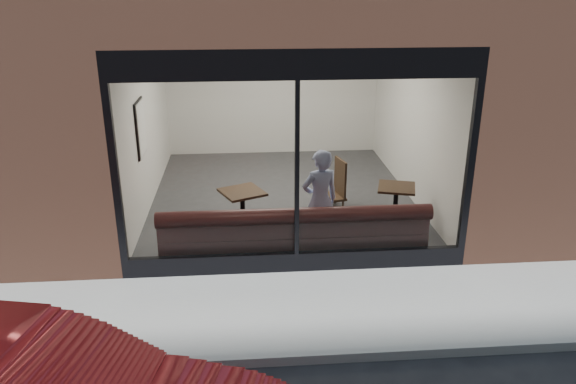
{
  "coord_description": "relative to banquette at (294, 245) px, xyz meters",
  "views": [
    {
      "loc": [
        -0.71,
        -5.21,
        4.05
      ],
      "look_at": [
        -0.09,
        2.4,
        1.11
      ],
      "focal_mm": 35.0,
      "sensor_mm": 36.0,
      "label": 1
    }
  ],
  "objects": [
    {
      "name": "storefront_glass",
      "position": [
        0.0,
        -0.43,
        1.33
      ],
      "size": [
        4.8,
        0.0,
        4.8
      ],
      "primitive_type": "plane",
      "rotation": [
        1.57,
        0.0,
        0.0
      ],
      "color": "white",
      "rests_on": "storefront_kick"
    },
    {
      "name": "cafe_wall_back",
      "position": [
        0.0,
        5.54,
        1.37
      ],
      "size": [
        5.0,
        0.0,
        5.0
      ],
      "primitive_type": "plane",
      "rotation": [
        1.57,
        0.0,
        0.0
      ],
      "color": "silver",
      "rests_on": "ground"
    },
    {
      "name": "host_building_pier_left",
      "position": [
        -3.75,
        5.55,
        1.38
      ],
      "size": [
        2.5,
        12.0,
        3.2
      ],
      "primitive_type": "cube",
      "color": "brown",
      "rests_on": "ground"
    },
    {
      "name": "storefront_mullion",
      "position": [
        0.0,
        -0.4,
        1.32
      ],
      "size": [
        0.06,
        0.1,
        2.5
      ],
      "primitive_type": "cube",
      "color": "black",
      "rests_on": "storefront_kick"
    },
    {
      "name": "sidewalk_near",
      "position": [
        0.0,
        -1.45,
        -0.22
      ],
      "size": [
        40.0,
        2.0,
        0.01
      ],
      "primitive_type": "cube",
      "color": "gray",
      "rests_on": "ground"
    },
    {
      "name": "person",
      "position": [
        0.43,
        0.3,
        0.59
      ],
      "size": [
        0.69,
        0.55,
        1.64
      ],
      "primitive_type": "imported",
      "rotation": [
        0.0,
        0.0,
        3.44
      ],
      "color": "#9EAADA",
      "rests_on": "cafe_floor"
    },
    {
      "name": "banquette",
      "position": [
        0.0,
        0.0,
        0.0
      ],
      "size": [
        4.0,
        0.55,
        0.45
      ],
      "primitive_type": "cube",
      "color": "#3D1618",
      "rests_on": "cafe_floor"
    },
    {
      "name": "cafe_table_right",
      "position": [
        1.82,
        0.98,
        0.52
      ],
      "size": [
        0.75,
        0.75,
        0.04
      ],
      "primitive_type": "cube",
      "rotation": [
        0.0,
        0.0,
        -0.28
      ],
      "color": "black",
      "rests_on": "cafe_floor"
    },
    {
      "name": "wall_poster",
      "position": [
        -2.45,
        1.82,
        1.41
      ],
      "size": [
        0.02,
        0.67,
        0.9
      ],
      "primitive_type": "cube",
      "color": "white",
      "rests_on": "cafe_wall_left"
    },
    {
      "name": "storefront_header",
      "position": [
        0.0,
        -0.4,
        2.77
      ],
      "size": [
        5.0,
        0.1,
        0.4
      ],
      "primitive_type": "cube",
      "color": "black",
      "rests_on": "host_building_upper"
    },
    {
      "name": "cafe_wall_right",
      "position": [
        2.49,
        2.55,
        1.37
      ],
      "size": [
        0.0,
        6.0,
        6.0
      ],
      "primitive_type": "plane",
      "rotation": [
        1.57,
        0.0,
        -1.57
      ],
      "color": "silver",
      "rests_on": "ground"
    },
    {
      "name": "cafe_wall_left",
      "position": [
        -2.49,
        2.55,
        1.37
      ],
      "size": [
        0.0,
        6.0,
        6.0
      ],
      "primitive_type": "plane",
      "rotation": [
        1.57,
        0.0,
        1.57
      ],
      "color": "silver",
      "rests_on": "ground"
    },
    {
      "name": "cafe_chair_right",
      "position": [
        0.85,
        1.9,
        0.01
      ],
      "size": [
        0.58,
        0.58,
        0.05
      ],
      "primitive_type": "cube",
      "rotation": [
        0.0,
        0.0,
        3.39
      ],
      "color": "black",
      "rests_on": "cafe_floor"
    },
    {
      "name": "storefront_kick",
      "position": [
        0.0,
        -0.4,
        -0.08
      ],
      "size": [
        5.0,
        0.1,
        0.3
      ],
      "primitive_type": "cube",
      "color": "black",
      "rests_on": "ground"
    },
    {
      "name": "cafe_floor",
      "position": [
        0.0,
        2.55,
        -0.21
      ],
      "size": [
        6.0,
        6.0,
        0.0
      ],
      "primitive_type": "plane",
      "color": "#2D2D30",
      "rests_on": "ground"
    },
    {
      "name": "cafe_table_left",
      "position": [
        -0.77,
        0.97,
        0.52
      ],
      "size": [
        0.85,
        0.85,
        0.04
      ],
      "primitive_type": "cube",
      "rotation": [
        0.0,
        0.0,
        0.43
      ],
      "color": "black",
      "rests_on": "cafe_floor"
    },
    {
      "name": "host_building_backfill",
      "position": [
        0.0,
        8.55,
        1.38
      ],
      "size": [
        5.0,
        6.0,
        3.2
      ],
      "primitive_type": "cube",
      "color": "brown",
      "rests_on": "ground"
    },
    {
      "name": "kerb_near",
      "position": [
        0.0,
        -2.5,
        -0.17
      ],
      "size": [
        40.0,
        0.1,
        0.12
      ],
      "primitive_type": "cube",
      "color": "gray",
      "rests_on": "ground"
    },
    {
      "name": "host_building_pier_right",
      "position": [
        3.75,
        5.55,
        1.38
      ],
      "size": [
        2.5,
        12.0,
        3.2
      ],
      "primitive_type": "cube",
      "color": "brown",
      "rests_on": "ground"
    },
    {
      "name": "ground",
      "position": [
        0.0,
        -2.45,
        -0.23
      ],
      "size": [
        120.0,
        120.0,
        0.0
      ],
      "primitive_type": "plane",
      "color": "black",
      "rests_on": "ground"
    },
    {
      "name": "cafe_ceiling",
      "position": [
        0.0,
        2.55,
        2.97
      ],
      "size": [
        6.0,
        6.0,
        0.0
      ],
      "primitive_type": "plane",
      "rotation": [
        3.14,
        0.0,
        0.0
      ],
      "color": "white",
      "rests_on": "host_building_upper"
    }
  ]
}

